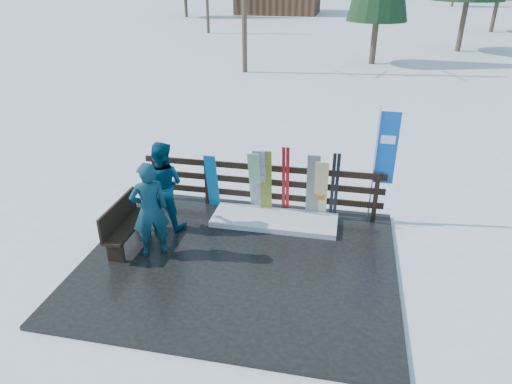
% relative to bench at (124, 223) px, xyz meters
% --- Properties ---
extents(ground, '(700.00, 700.00, 0.00)m').
position_rel_bench_xyz_m(ground, '(2.40, -0.09, -0.60)').
color(ground, white).
rests_on(ground, ground).
extents(deck, '(6.00, 5.00, 0.08)m').
position_rel_bench_xyz_m(deck, '(2.40, -0.09, -0.56)').
color(deck, black).
rests_on(deck, ground).
extents(fence, '(5.60, 0.10, 1.15)m').
position_rel_bench_xyz_m(fence, '(2.40, 2.11, 0.14)').
color(fence, black).
rests_on(fence, deck).
extents(snow_patch, '(2.78, 1.00, 0.12)m').
position_rel_bench_xyz_m(snow_patch, '(2.83, 1.51, -0.46)').
color(snow_patch, white).
rests_on(snow_patch, deck).
extents(bench, '(0.41, 1.50, 0.97)m').
position_rel_bench_xyz_m(bench, '(0.00, 0.00, 0.00)').
color(bench, black).
rests_on(bench, deck).
extents(snowboard_0, '(0.27, 0.33, 1.40)m').
position_rel_bench_xyz_m(snowboard_0, '(1.29, 1.89, 0.18)').
color(snowboard_0, '#0D7EC7').
rests_on(snowboard_0, deck).
extents(snowboard_1, '(0.27, 0.46, 1.55)m').
position_rel_bench_xyz_m(snowboard_1, '(2.31, 1.89, 0.26)').
color(snowboard_1, silver).
rests_on(snowboard_1, deck).
extents(snowboard_2, '(0.26, 0.19, 1.58)m').
position_rel_bench_xyz_m(snowboard_2, '(2.56, 1.89, 0.27)').
color(snowboard_2, yellow).
rests_on(snowboard_2, deck).
extents(snowboard_3, '(0.28, 0.29, 1.59)m').
position_rel_bench_xyz_m(snowboard_3, '(2.41, 1.89, 0.28)').
color(snowboard_3, white).
rests_on(snowboard_3, deck).
extents(snowboard_4, '(0.28, 0.23, 1.57)m').
position_rel_bench_xyz_m(snowboard_4, '(3.61, 1.89, 0.27)').
color(snowboard_4, black).
rests_on(snowboard_4, deck).
extents(snowboard_5, '(0.29, 0.31, 1.44)m').
position_rel_bench_xyz_m(snowboard_5, '(3.79, 1.89, 0.21)').
color(snowboard_5, white).
rests_on(snowboard_5, deck).
extents(ski_pair_a, '(0.17, 0.26, 1.68)m').
position_rel_bench_xyz_m(ski_pair_a, '(2.99, 1.96, 0.33)').
color(ski_pair_a, '#B21618').
rests_on(ski_pair_a, deck).
extents(ski_pair_b, '(0.17, 0.19, 1.62)m').
position_rel_bench_xyz_m(ski_pair_b, '(4.08, 1.96, 0.29)').
color(ski_pair_b, black).
rests_on(ski_pair_b, deck).
extents(rental_flag, '(0.45, 0.04, 2.60)m').
position_rel_bench_xyz_m(rental_flag, '(5.05, 2.16, 1.09)').
color(rental_flag, silver).
rests_on(rental_flag, deck).
extents(person_front, '(0.85, 0.79, 1.95)m').
position_rel_bench_xyz_m(person_front, '(0.67, -0.18, 0.46)').
color(person_front, '#114D53').
rests_on(person_front, deck).
extents(person_back, '(0.98, 0.77, 1.96)m').
position_rel_bench_xyz_m(person_back, '(0.50, 0.89, 0.46)').
color(person_back, navy).
rests_on(person_back, deck).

